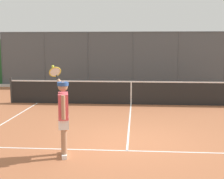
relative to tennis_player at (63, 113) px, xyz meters
name	(u,v)px	position (x,y,z in m)	size (l,w,h in m)	color
ground_plane	(128,142)	(-1.38, -1.11, -0.96)	(60.00, 60.00, 0.00)	#A8603D
court_line_markings	(127,154)	(-1.38, -0.18, -0.96)	(7.88, 10.37, 0.01)	white
fence_backdrop	(133,63)	(-1.38, -11.80, 0.41)	(18.14, 1.37, 3.14)	#474C51
tennis_net	(131,92)	(-1.38, -6.11, -0.47)	(10.13, 0.09, 1.07)	#2D2D2D
tennis_player	(63,113)	(0.00, 0.00, 0.00)	(0.70, 1.30, 1.94)	silver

